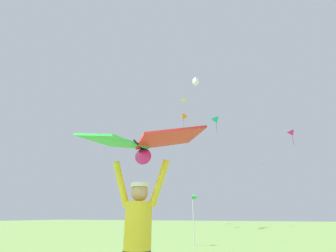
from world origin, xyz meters
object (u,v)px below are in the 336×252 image
object	(u,v)px
distant_kite_white_mid_right	(196,81)
distant_kite_magenta_mid_left	(292,133)
kite_flyer_person	(138,239)
distant_kite_yellow_low_right	(183,99)
distant_kite_teal_high_left	(216,121)
distant_kite_orange_far_center	(184,118)
distant_kite_teal_low_left	(263,163)
held_stunt_kite	(140,144)
marker_flag	(195,201)

from	to	relation	value
distant_kite_white_mid_right	distant_kite_magenta_mid_left	distance (m)	14.82
kite_flyer_person	distant_kite_yellow_low_right	world-z (taller)	distant_kite_yellow_low_right
distant_kite_teal_high_left	distant_kite_yellow_low_right	distance (m)	4.90
distant_kite_orange_far_center	distant_kite_teal_low_left	size ratio (longest dim) A/B	4.69
distant_kite_white_mid_right	distant_kite_orange_far_center	bearing A→B (deg)	113.15
kite_flyer_person	distant_kite_teal_low_left	bearing A→B (deg)	85.43
distant_kite_orange_far_center	distant_kite_magenta_mid_left	bearing A→B (deg)	-11.55
distant_kite_teal_low_left	held_stunt_kite	bearing A→B (deg)	-94.52
kite_flyer_person	held_stunt_kite	size ratio (longest dim) A/B	1.05
distant_kite_white_mid_right	distant_kite_teal_low_left	xyz separation A→B (m)	(6.15, 9.93, -8.14)
kite_flyer_person	distant_kite_white_mid_right	size ratio (longest dim) A/B	1.86
distant_kite_teal_high_left	marker_flag	distance (m)	19.23
distant_kite_teal_low_left	distant_kite_magenta_mid_left	bearing A→B (deg)	-2.61
distant_kite_teal_high_left	distant_kite_magenta_mid_left	size ratio (longest dim) A/B	1.05
kite_flyer_person	distant_kite_teal_low_left	size ratio (longest dim) A/B	3.33
distant_kite_teal_high_left	kite_flyer_person	bearing A→B (deg)	-84.17
distant_kite_yellow_low_right	distant_kite_orange_far_center	distance (m)	11.47
held_stunt_kite	distant_kite_orange_far_center	size ratio (longest dim) A/B	0.68
distant_kite_teal_low_left	marker_flag	distance (m)	22.86
kite_flyer_person	marker_flag	size ratio (longest dim) A/B	0.90
distant_kite_magenta_mid_left	marker_flag	distance (m)	24.82
distant_kite_white_mid_right	distant_kite_yellow_low_right	xyz separation A→B (m)	(-2.24, 2.23, -0.83)
distant_kite_teal_high_left	held_stunt_kite	bearing A→B (deg)	-84.15
held_stunt_kite	distant_kite_teal_low_left	size ratio (longest dim) A/B	3.17
distant_kite_magenta_mid_left	distant_kite_orange_far_center	bearing A→B (deg)	168.45
distant_kite_magenta_mid_left	distant_kite_teal_low_left	world-z (taller)	distant_kite_magenta_mid_left
held_stunt_kite	distant_kite_teal_high_left	bearing A→B (deg)	95.85
kite_flyer_person	distant_kite_orange_far_center	world-z (taller)	distant_kite_orange_far_center
distant_kite_white_mid_right	distant_kite_teal_low_left	bearing A→B (deg)	58.25
distant_kite_white_mid_right	distant_kite_yellow_low_right	bearing A→B (deg)	135.14
kite_flyer_person	distant_kite_orange_far_center	bearing A→B (deg)	105.90
kite_flyer_person	distant_kite_orange_far_center	size ratio (longest dim) A/B	0.71
kite_flyer_person	distant_kite_teal_high_left	xyz separation A→B (m)	(-2.45, 23.99, 11.34)
distant_kite_yellow_low_right	distant_kite_teal_low_left	world-z (taller)	distant_kite_yellow_low_right
kite_flyer_person	distant_kite_orange_far_center	distance (m)	37.75
distant_kite_magenta_mid_left	held_stunt_kite	bearing A→B (deg)	-102.23
distant_kite_yellow_low_right	distant_kite_orange_far_center	size ratio (longest dim) A/B	0.25
distant_kite_yellow_low_right	distant_kite_teal_low_left	distance (m)	13.53
held_stunt_kite	distant_kite_yellow_low_right	size ratio (longest dim) A/B	2.73
held_stunt_kite	distant_kite_teal_low_left	world-z (taller)	distant_kite_teal_low_left
distant_kite_white_mid_right	distant_kite_teal_low_left	size ratio (longest dim) A/B	1.79
distant_kite_magenta_mid_left	marker_flag	size ratio (longest dim) A/B	1.02
distant_kite_yellow_low_right	held_stunt_kite	bearing A→B (deg)	-74.69
distant_kite_orange_far_center	distant_kite_teal_low_left	xyz separation A→B (m)	(11.69, -3.03, -9.67)
distant_kite_yellow_low_right	marker_flag	xyz separation A→B (m)	(4.71, -14.10, -13.11)
distant_kite_orange_far_center	marker_flag	distance (m)	30.34
held_stunt_kite	distant_kite_yellow_low_right	bearing A→B (deg)	105.31
held_stunt_kite	marker_flag	distance (m)	8.07
distant_kite_white_mid_right	held_stunt_kite	bearing A→B (deg)	-79.17
distant_kite_teal_high_left	distant_kite_magenta_mid_left	world-z (taller)	distant_kite_teal_high_left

